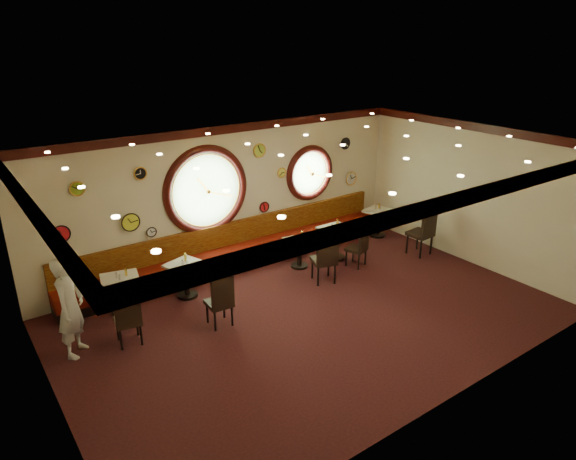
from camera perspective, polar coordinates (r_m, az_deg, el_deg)
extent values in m
cube|color=black|center=(9.84, 2.77, -9.55)|extent=(9.00, 6.00, 0.00)
cube|color=#AF7E31|center=(8.65, 3.15, 8.97)|extent=(9.00, 6.00, 0.02)
cube|color=beige|center=(11.49, -6.38, 3.72)|extent=(9.00, 0.02, 3.20)
cube|color=beige|center=(7.26, 17.93, -8.14)|extent=(9.00, 0.02, 3.20)
cube|color=beige|center=(7.48, -25.55, -8.39)|extent=(0.02, 6.00, 3.20)
cube|color=beige|center=(12.29, 19.68, 3.76)|extent=(0.02, 6.00, 3.20)
cube|color=black|center=(11.08, -6.57, 11.12)|extent=(9.00, 0.10, 0.18)
cube|color=black|center=(6.71, 19.03, 3.36)|extent=(9.00, 0.10, 0.18)
cube|color=black|center=(6.93, -27.11, 2.70)|extent=(0.10, 6.00, 0.18)
cube|color=black|center=(11.92, 20.44, 10.65)|extent=(0.10, 6.00, 0.18)
cube|color=black|center=(11.80, -5.41, -3.58)|extent=(8.00, 0.55, 0.20)
cube|color=#5C0F07|center=(11.70, -5.46, -2.46)|extent=(8.00, 0.55, 0.30)
cube|color=#5E1307|center=(11.72, -6.07, -0.32)|extent=(8.00, 0.10, 0.55)
cylinder|color=#80B46C|center=(11.14, -9.11, 4.37)|extent=(1.66, 0.02, 1.66)
torus|color=black|center=(11.13, -9.07, 4.35)|extent=(1.98, 0.18, 1.98)
torus|color=gold|center=(11.10, -9.00, 4.32)|extent=(1.61, 0.03, 1.61)
cylinder|color=#80B46C|center=(12.59, 2.38, 6.35)|extent=(1.10, 0.02, 1.10)
torus|color=black|center=(12.58, 2.42, 6.34)|extent=(1.38, 0.18, 1.38)
torus|color=gold|center=(12.56, 2.51, 6.31)|extent=(1.09, 0.03, 1.09)
cylinder|color=black|center=(10.43, -16.10, 6.07)|extent=(0.24, 0.03, 0.24)
cylinder|color=white|center=(10.84, -14.95, -0.22)|extent=(0.20, 0.03, 0.20)
cylinder|color=#E0DF4A|center=(12.04, -0.73, 6.41)|extent=(0.22, 0.03, 0.22)
cylinder|color=black|center=(13.12, 6.37, 9.54)|extent=(0.28, 0.03, 0.28)
cylinder|color=#90BC25|center=(10.15, -22.39, 4.28)|extent=(0.26, 0.03, 0.26)
cylinder|color=red|center=(10.31, -23.91, -0.41)|extent=(0.32, 0.03, 0.32)
cylinder|color=#B2D341|center=(11.58, -3.21, 8.83)|extent=(0.30, 0.03, 0.30)
cylinder|color=red|center=(11.99, -2.67, 2.58)|extent=(0.24, 0.03, 0.24)
cylinder|color=silver|center=(13.50, 7.01, 5.70)|extent=(0.34, 0.03, 0.34)
cylinder|color=yellow|center=(10.62, -17.10, 0.83)|extent=(0.36, 0.03, 0.36)
cylinder|color=black|center=(10.40, -17.74, -8.66)|extent=(0.43, 0.43, 0.06)
cylinder|color=black|center=(10.24, -17.95, -7.01)|extent=(0.12, 0.12, 0.68)
cube|color=white|center=(10.08, -18.18, -5.23)|extent=(0.81, 0.81, 0.05)
cylinder|color=black|center=(10.70, -11.10, -7.08)|extent=(0.41, 0.41, 0.06)
cylinder|color=black|center=(10.55, -11.22, -5.51)|extent=(0.11, 0.11, 0.66)
cube|color=white|center=(10.40, -11.36, -3.82)|extent=(0.83, 0.83, 0.05)
cylinder|color=black|center=(11.75, 1.26, -3.98)|extent=(0.38, 0.38, 0.05)
cylinder|color=black|center=(11.63, 1.28, -2.63)|extent=(0.10, 0.10, 0.60)
cube|color=white|center=(11.50, 1.29, -1.20)|extent=(0.70, 0.70, 0.04)
cylinder|color=black|center=(12.21, 5.31, -3.04)|extent=(0.44, 0.44, 0.06)
cylinder|color=black|center=(12.07, 5.37, -1.52)|extent=(0.12, 0.12, 0.70)
cube|color=white|center=(11.93, 5.43, 0.11)|extent=(0.71, 0.71, 0.05)
cylinder|color=black|center=(13.69, 9.89, -0.53)|extent=(0.41, 0.41, 0.06)
cylinder|color=black|center=(13.57, 9.98, 0.76)|extent=(0.11, 0.11, 0.66)
cube|color=white|center=(13.46, 10.07, 2.13)|extent=(0.82, 0.82, 0.05)
cube|color=black|center=(9.28, -17.38, -9.62)|extent=(0.49, 0.49, 0.07)
cube|color=black|center=(8.97, -17.39, -8.45)|extent=(0.43, 0.12, 0.56)
cube|color=black|center=(9.47, -7.67, -8.07)|extent=(0.45, 0.45, 0.07)
cube|color=black|center=(9.17, -7.27, -6.83)|extent=(0.43, 0.08, 0.56)
cube|color=black|center=(10.94, 4.00, -3.42)|extent=(0.61, 0.61, 0.08)
cube|color=black|center=(10.62, 4.43, -2.13)|extent=(0.47, 0.22, 0.62)
cube|color=black|center=(11.77, 7.59, -2.10)|extent=(0.52, 0.52, 0.07)
cube|color=black|center=(11.58, 8.43, -0.93)|extent=(0.40, 0.18, 0.53)
cube|color=black|center=(12.65, 14.47, -0.42)|extent=(0.55, 0.55, 0.09)
cube|color=black|center=(12.40, 15.45, 0.91)|extent=(0.51, 0.10, 0.67)
cylinder|color=silver|center=(10.07, -18.53, -4.80)|extent=(0.04, 0.04, 0.11)
cylinder|color=silver|center=(10.36, -11.64, -3.53)|extent=(0.03, 0.03, 0.09)
cylinder|color=#BABBBF|center=(11.48, 0.55, -0.86)|extent=(0.04, 0.04, 0.10)
cylinder|color=silver|center=(11.90, 4.92, 0.45)|extent=(0.04, 0.04, 0.10)
cylinder|color=silver|center=(9.98, -18.24, -5.03)|extent=(0.04, 0.04, 0.10)
cylinder|color=silver|center=(10.33, -11.14, -3.51)|extent=(0.04, 0.04, 0.11)
cylinder|color=silver|center=(11.49, 1.47, -0.83)|extent=(0.04, 0.04, 0.10)
cylinder|color=silver|center=(11.91, 5.56, 0.47)|extent=(0.04, 0.04, 0.11)
cylinder|color=gold|center=(10.11, -17.56, -4.47)|extent=(0.05, 0.05, 0.14)
cylinder|color=gold|center=(10.49, -11.34, -2.94)|extent=(0.05, 0.05, 0.17)
cylinder|color=gold|center=(11.57, 1.55, -0.53)|extent=(0.05, 0.05, 0.16)
cylinder|color=gold|center=(11.99, 5.51, 0.79)|extent=(0.06, 0.06, 0.18)
cylinder|color=silver|center=(13.46, 9.74, 2.50)|extent=(0.04, 0.04, 0.11)
cylinder|color=silver|center=(13.47, 10.19, 2.45)|extent=(0.03, 0.03, 0.09)
cylinder|color=gold|center=(13.53, 10.09, 2.64)|extent=(0.04, 0.04, 0.14)
imported|color=silver|center=(9.10, -23.02, -7.93)|extent=(0.72, 0.75, 1.72)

